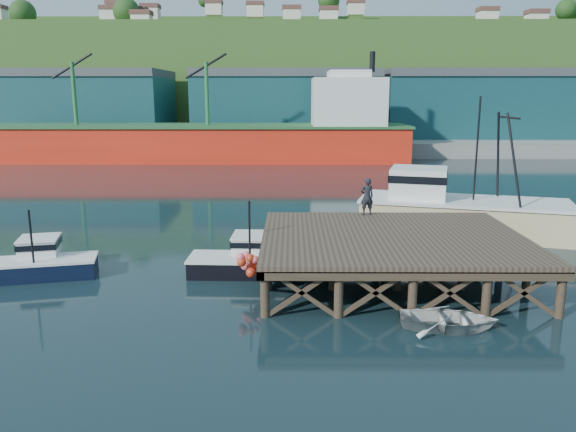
{
  "coord_description": "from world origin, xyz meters",
  "views": [
    {
      "loc": [
        0.82,
        -25.19,
        8.47
      ],
      "look_at": [
        0.65,
        2.0,
        2.57
      ],
      "focal_mm": 35.0,
      "sensor_mm": 36.0,
      "label": 1
    }
  ],
  "objects_px": {
    "boat_black": "(252,259)",
    "dockworker": "(367,196)",
    "trawler": "(459,206)",
    "dinghy": "(448,319)",
    "boat_navy": "(38,262)"
  },
  "relations": [
    {
      "from": "dinghy",
      "to": "dockworker",
      "type": "distance_m",
      "value": 10.71
    },
    {
      "from": "trawler",
      "to": "boat_navy",
      "type": "bearing_deg",
      "value": -143.54
    },
    {
      "from": "dockworker",
      "to": "boat_navy",
      "type": "bearing_deg",
      "value": 3.62
    },
    {
      "from": "trawler",
      "to": "dockworker",
      "type": "relative_size",
      "value": 6.63
    },
    {
      "from": "boat_navy",
      "to": "dinghy",
      "type": "height_order",
      "value": "boat_navy"
    },
    {
      "from": "boat_black",
      "to": "dockworker",
      "type": "xyz_separation_m",
      "value": [
        5.96,
        3.55,
        2.44
      ]
    },
    {
      "from": "trawler",
      "to": "dinghy",
      "type": "height_order",
      "value": "trawler"
    },
    {
      "from": "boat_black",
      "to": "dockworker",
      "type": "relative_size",
      "value": 3.04
    },
    {
      "from": "boat_navy",
      "to": "boat_black",
      "type": "distance_m",
      "value": 10.16
    },
    {
      "from": "trawler",
      "to": "dockworker",
      "type": "distance_m",
      "value": 7.76
    },
    {
      "from": "dinghy",
      "to": "dockworker",
      "type": "height_order",
      "value": "dockworker"
    },
    {
      "from": "boat_black",
      "to": "dockworker",
      "type": "height_order",
      "value": "dockworker"
    },
    {
      "from": "trawler",
      "to": "dinghy",
      "type": "xyz_separation_m",
      "value": [
        -4.55,
        -14.52,
        -1.35
      ]
    },
    {
      "from": "dinghy",
      "to": "dockworker",
      "type": "bearing_deg",
      "value": 17.24
    },
    {
      "from": "boat_navy",
      "to": "boat_black",
      "type": "xyz_separation_m",
      "value": [
        10.14,
        0.59,
        0.0
      ]
    }
  ]
}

